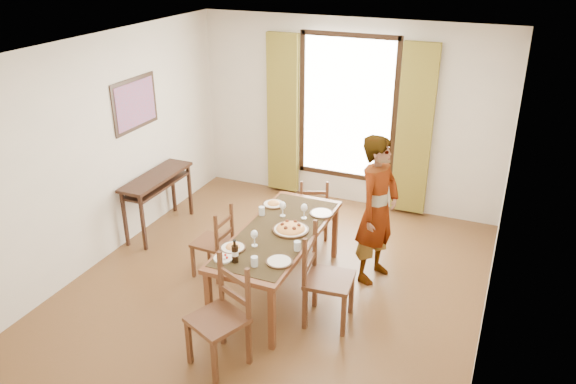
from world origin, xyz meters
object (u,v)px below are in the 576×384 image
at_px(console_table, 157,183).
at_px(dining_table, 278,237).
at_px(pasta_platter, 291,227).
at_px(man, 377,210).

height_order(console_table, dining_table, console_table).
relative_size(console_table, pasta_platter, 3.00).
xyz_separation_m(man, pasta_platter, (-0.80, -0.63, -0.07)).
distance_m(dining_table, man, 1.16).
distance_m(dining_table, pasta_platter, 0.18).
height_order(console_table, pasta_platter, pasta_platter).
relative_size(dining_table, pasta_platter, 5.01).
height_order(man, pasta_platter, man).
height_order(dining_table, pasta_platter, pasta_platter).
bearing_deg(console_table, pasta_platter, -16.28).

